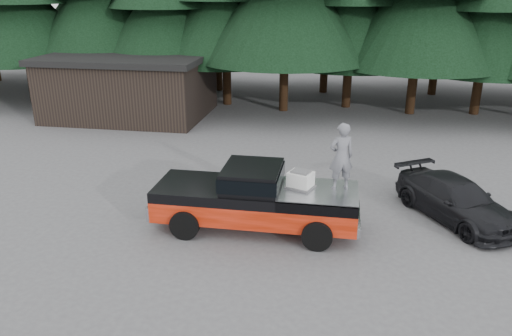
% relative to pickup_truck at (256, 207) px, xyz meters
% --- Properties ---
extents(ground, '(120.00, 120.00, 0.00)m').
position_rel_pickup_truck_xyz_m(ground, '(0.05, 0.11, -0.67)').
color(ground, '#4A4B4D').
rests_on(ground, ground).
extents(pickup_truck, '(6.00, 2.04, 1.33)m').
position_rel_pickup_truck_xyz_m(pickup_truck, '(0.00, 0.00, 0.00)').
color(pickup_truck, red).
rests_on(pickup_truck, ground).
extents(truck_cab, '(1.66, 1.90, 0.59)m').
position_rel_pickup_truck_xyz_m(truck_cab, '(-0.10, -0.00, 0.96)').
color(truck_cab, black).
rests_on(truck_cab, pickup_truck).
extents(air_compressor, '(0.80, 0.73, 0.45)m').
position_rel_pickup_truck_xyz_m(air_compressor, '(1.27, 0.10, 0.89)').
color(air_compressor, silver).
rests_on(air_compressor, pickup_truck).
extents(man_on_bed, '(0.82, 0.68, 1.92)m').
position_rel_pickup_truck_xyz_m(man_on_bed, '(2.37, 0.22, 1.63)').
color(man_on_bed, slate).
rests_on(man_on_bed, pickup_truck).
extents(parked_car, '(3.74, 4.56, 1.24)m').
position_rel_pickup_truck_xyz_m(parked_car, '(5.88, 1.66, -0.04)').
color(parked_car, black).
rests_on(parked_car, ground).
extents(utility_building, '(8.40, 6.40, 3.30)m').
position_rel_pickup_truck_xyz_m(utility_building, '(-8.95, 12.11, 1.00)').
color(utility_building, black).
rests_on(utility_building, ground).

